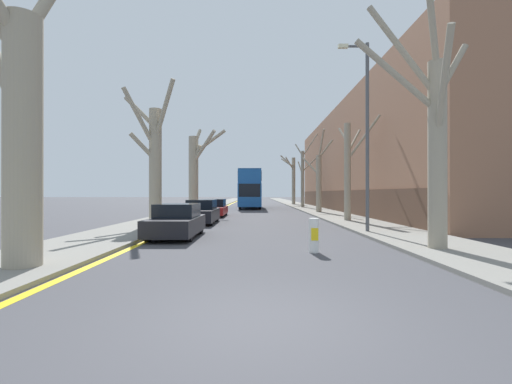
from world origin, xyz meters
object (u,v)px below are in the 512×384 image
at_px(traffic_bollard, 312,235).
at_px(street_tree_right_0, 432,136).
at_px(street_tree_left_2, 193,170).
at_px(street_tree_right_1, 347,168).
at_px(parked_car_0, 175,221).
at_px(street_tree_right_3, 302,176).
at_px(street_tree_left_0, 15,114).
at_px(street_tree_left_1, 152,159).
at_px(parked_car_1, 200,212).
at_px(lamp_post, 364,128).
at_px(street_tree_right_2, 317,179).
at_px(double_decker_bus, 249,187).
at_px(parked_car_2, 213,208).
at_px(street_tree_right_4, 291,179).

bearing_deg(traffic_bollard, street_tree_right_0, 1.01).
relative_size(street_tree_left_2, street_tree_right_1, 1.19).
height_order(street_tree_right_0, parked_car_0, street_tree_right_0).
distance_m(street_tree_right_3, traffic_bollard, 32.12).
distance_m(street_tree_left_0, street_tree_right_0, 11.52).
distance_m(street_tree_left_1, street_tree_right_1, 11.96).
bearing_deg(traffic_bollard, street_tree_right_3, 82.71).
height_order(parked_car_1, lamp_post, lamp_post).
height_order(street_tree_left_2, parked_car_0, street_tree_left_2).
xyz_separation_m(street_tree_left_0, parked_car_0, (2.35, 6.14, -3.06)).
height_order(street_tree_right_2, parked_car_1, street_tree_right_2).
height_order(street_tree_left_1, parked_car_1, street_tree_left_1).
xyz_separation_m(double_decker_bus, traffic_bollard, (2.48, -30.87, -2.02)).
relative_size(street_tree_right_2, parked_car_1, 1.66).
height_order(street_tree_right_1, parked_car_0, street_tree_right_1).
bearing_deg(double_decker_bus, street_tree_left_0, -98.49).
relative_size(parked_car_0, parked_car_1, 0.91).
bearing_deg(street_tree_left_1, traffic_bollard, -48.85).
height_order(street_tree_right_3, traffic_bollard, street_tree_right_3).
height_order(street_tree_left_0, street_tree_right_0, street_tree_right_0).
relative_size(parked_car_1, traffic_bollard, 4.21).
bearing_deg(parked_car_1, street_tree_right_2, 49.58).
height_order(street_tree_left_2, parked_car_1, street_tree_left_2).
relative_size(street_tree_left_0, street_tree_right_0, 1.00).
height_order(street_tree_right_0, double_decker_bus, street_tree_right_0).
height_order(parked_car_1, parked_car_2, parked_car_1).
xyz_separation_m(street_tree_right_0, lamp_post, (-0.61, 4.79, 1.16)).
height_order(street_tree_right_0, street_tree_right_4, street_tree_right_0).
height_order(street_tree_left_2, double_decker_bus, street_tree_left_2).
height_order(street_tree_right_0, parked_car_1, street_tree_right_0).
bearing_deg(street_tree_right_3, traffic_bollard, -97.29).
relative_size(street_tree_left_0, parked_car_2, 1.79).
bearing_deg(double_decker_bus, lamp_post, -77.76).
bearing_deg(double_decker_bus, street_tree_right_2, -57.24).
xyz_separation_m(street_tree_right_2, double_decker_bus, (-6.47, 10.05, -0.55)).
distance_m(street_tree_right_1, traffic_bollard, 12.30).
relative_size(street_tree_right_2, parked_car_2, 1.70).
distance_m(street_tree_left_2, traffic_bollard, 21.68).
distance_m(lamp_post, traffic_bollard, 7.19).
bearing_deg(parked_car_1, lamp_post, -32.59).
distance_m(street_tree_left_0, street_tree_left_1, 11.14).
bearing_deg(street_tree_right_3, parked_car_1, -113.04).
distance_m(parked_car_0, parked_car_2, 12.94).
distance_m(street_tree_left_0, parked_car_0, 7.26).
distance_m(street_tree_right_2, parked_car_0, 19.58).
xyz_separation_m(street_tree_right_2, parked_car_0, (-9.09, -17.17, -2.43)).
height_order(double_decker_bus, parked_car_1, double_decker_bus).
distance_m(street_tree_left_1, street_tree_right_4, 35.38).
bearing_deg(street_tree_right_0, street_tree_left_2, 118.84).
height_order(street_tree_right_1, lamp_post, lamp_post).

